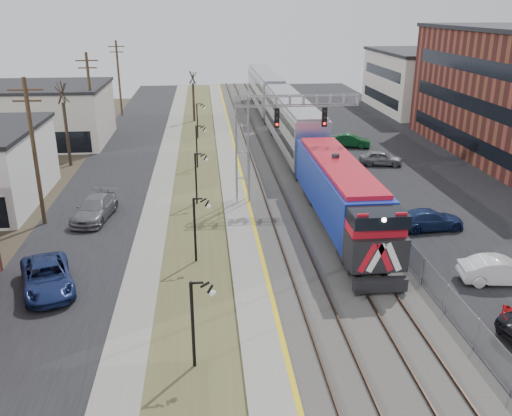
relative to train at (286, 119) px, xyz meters
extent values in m
cube|color=black|center=(-17.00, -10.85, -2.86)|extent=(7.00, 120.00, 0.04)
cube|color=gray|center=(-12.50, -10.85, -2.84)|extent=(2.00, 120.00, 0.08)
cube|color=#4E522C|center=(-9.50, -10.85, -2.85)|extent=(4.00, 120.00, 0.06)
cube|color=gray|center=(-6.50, -10.85, -2.76)|extent=(2.00, 120.00, 0.24)
cube|color=#595651|center=(-1.50, -10.85, -2.78)|extent=(8.00, 120.00, 0.20)
cube|color=black|center=(10.50, -10.85, -2.86)|extent=(16.00, 120.00, 0.04)
cube|color=gold|center=(-5.62, -10.85, -2.64)|extent=(0.24, 120.00, 0.01)
cube|color=#2D2119|center=(-4.25, -10.85, -2.61)|extent=(0.08, 120.00, 0.15)
cube|color=#2D2119|center=(-2.75, -10.85, -2.61)|extent=(0.08, 120.00, 0.15)
cube|color=#2D2119|center=(-0.75, -10.85, -2.61)|extent=(0.08, 120.00, 0.15)
cube|color=#2D2119|center=(0.75, -10.85, -2.61)|extent=(0.08, 120.00, 0.15)
cube|color=navy|center=(0.00, -24.19, -0.41)|extent=(3.00, 17.00, 4.25)
cube|color=black|center=(0.00, -32.89, -2.18)|extent=(2.80, 0.50, 0.70)
cube|color=#9FA3AA|center=(0.00, -3.89, 0.13)|extent=(3.00, 22.00, 5.33)
cube|color=#9FA3AA|center=(0.00, 18.91, 0.13)|extent=(3.00, 22.00, 5.33)
cube|color=gray|center=(-6.00, -17.85, 1.12)|extent=(1.00, 1.00, 8.00)
cube|color=gray|center=(-2.00, -17.85, 4.87)|extent=(9.00, 0.80, 0.80)
cube|color=black|center=(-3.50, -18.30, 3.72)|extent=(0.35, 0.25, 1.40)
cube|color=black|center=(0.00, -18.30, 3.72)|extent=(0.35, 0.25, 1.40)
cylinder|color=black|center=(-9.50, -37.85, -0.88)|extent=(0.14, 0.14, 4.00)
cylinder|color=black|center=(-9.50, -27.85, -0.88)|extent=(0.14, 0.14, 4.00)
cylinder|color=black|center=(-9.50, -17.85, -0.88)|extent=(0.14, 0.14, 4.00)
cylinder|color=black|center=(-9.50, -7.85, -0.88)|extent=(0.14, 0.14, 4.00)
cylinder|color=black|center=(-9.50, 4.15, -0.88)|extent=(0.14, 0.14, 4.00)
cylinder|color=#4C3823|center=(-20.00, -20.85, 2.12)|extent=(0.28, 0.28, 10.00)
cylinder|color=#4C3823|center=(-20.00, -0.85, 2.12)|extent=(0.28, 0.28, 10.00)
cylinder|color=#4C3823|center=(-20.00, 19.15, 2.12)|extent=(0.28, 0.28, 10.00)
cube|color=gray|center=(2.70, -10.85, -2.08)|extent=(0.04, 120.00, 1.60)
cube|color=beige|center=(-26.50, 4.15, 0.12)|extent=(14.00, 12.00, 6.00)
cube|color=beige|center=(24.50, 19.15, 1.12)|extent=(16.00, 18.00, 8.00)
cylinder|color=#382D23|center=(-21.50, -5.85, 0.09)|extent=(0.30, 0.30, 5.95)
cylinder|color=#382D23|center=(-10.00, 14.15, -0.43)|extent=(0.30, 0.30, 4.90)
imported|color=white|center=(6.96, -32.08, -2.16)|extent=(4.53, 2.09, 1.44)
imported|color=navy|center=(6.10, -24.38, -2.20)|extent=(4.86, 2.28, 1.37)
imported|color=gray|center=(7.79, -8.69, -2.20)|extent=(4.29, 2.46, 1.38)
imported|color=#0D451E|center=(6.79, -1.49, -2.20)|extent=(4.40, 2.77, 1.37)
imported|color=navy|center=(-17.30, -30.51, -2.14)|extent=(4.06, 5.86, 1.49)
imported|color=slate|center=(-16.64, -20.26, -2.10)|extent=(3.00, 5.65, 1.56)
camera|label=1|loc=(-8.78, -56.92, 11.27)|focal=38.00mm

